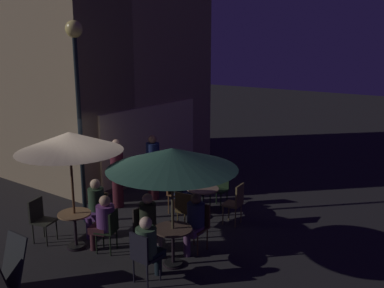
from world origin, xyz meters
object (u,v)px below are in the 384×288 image
(cafe_chair_2, at_px, (40,216))
(cafe_chair_9, at_px, (236,201))
(menu_sandwich_board, at_px, (4,266))
(patron_seated_3, at_px, (148,244))
(cafe_table_2, at_px, (203,196))
(cafe_chair_1, at_px, (99,209))
(cafe_chair_7, at_px, (174,191))
(cafe_chair_0, at_px, (110,227))
(cafe_chair_6, at_px, (221,185))
(patio_umbrella_0, at_px, (69,142))
(patio_umbrella_1, at_px, (172,159))
(street_lamp_near_corner, at_px, (77,77))
(patron_seated_2, at_px, (150,221))
(cafe_table_1, at_px, (173,238))
(patron_seated_5, at_px, (179,187))
(patron_standing_6, at_px, (117,173))
(cafe_table_0, at_px, (75,223))
(patron_standing_7, at_px, (153,167))
(cafe_chair_5, at_px, (198,222))
(patron_seated_4, at_px, (194,219))
(cafe_chair_3, at_px, (145,226))
(patron_seated_1, at_px, (95,204))
(cafe_chair_4, at_px, (143,254))

(cafe_chair_2, height_order, cafe_chair_9, cafe_chair_9)
(menu_sandwich_board, bearing_deg, patron_seated_3, -44.81)
(cafe_table_2, relative_size, cafe_chair_9, 0.78)
(cafe_chair_1, height_order, cafe_chair_7, same)
(patron_seated_3, bearing_deg, cafe_chair_0, 76.85)
(cafe_chair_7, bearing_deg, cafe_chair_9, -3.17)
(menu_sandwich_board, bearing_deg, cafe_chair_0, -10.38)
(menu_sandwich_board, relative_size, cafe_chair_6, 1.00)
(patio_umbrella_0, xyz_separation_m, cafe_chair_1, (0.83, 0.19, -1.72))
(patio_umbrella_0, distance_m, patio_umbrella_1, 2.19)
(street_lamp_near_corner, bearing_deg, cafe_chair_0, -114.23)
(cafe_chair_6, distance_m, patron_seated_2, 3.05)
(cafe_table_1, xyz_separation_m, patron_seated_5, (2.13, 1.49, 0.14))
(menu_sandwich_board, relative_size, cafe_chair_7, 1.05)
(cafe_chair_1, bearing_deg, patio_umbrella_0, 0.00)
(patron_seated_5, bearing_deg, cafe_table_1, -66.42)
(patio_umbrella_1, height_order, patron_standing_6, patio_umbrella_1)
(patio_umbrella_1, relative_size, cafe_chair_2, 2.57)
(menu_sandwich_board, relative_size, cafe_table_0, 1.25)
(patron_standing_6, bearing_deg, patron_seated_5, 19.74)
(patron_standing_6, bearing_deg, menu_sandwich_board, -73.45)
(menu_sandwich_board, bearing_deg, patron_standing_7, 10.63)
(cafe_chair_2, relative_size, cafe_chair_5, 0.97)
(patio_umbrella_1, bearing_deg, cafe_table_0, 106.36)
(menu_sandwich_board, relative_size, patron_seated_4, 0.78)
(cafe_chair_3, relative_size, patron_seated_1, 0.75)
(cafe_chair_2, relative_size, cafe_chair_6, 0.99)
(cafe_chair_1, height_order, cafe_chair_5, cafe_chair_5)
(patio_umbrella_0, bearing_deg, street_lamp_near_corner, 41.21)
(cafe_chair_4, height_order, cafe_chair_7, cafe_chair_4)
(cafe_chair_5, height_order, patron_seated_5, patron_seated_5)
(street_lamp_near_corner, relative_size, patron_seated_5, 3.80)
(patron_seated_4, bearing_deg, cafe_chair_4, -0.48)
(cafe_table_2, xyz_separation_m, patio_umbrella_0, (-2.87, 1.24, 1.71))
(cafe_chair_3, bearing_deg, patron_standing_6, 153.20)
(patron_standing_7, bearing_deg, cafe_chair_3, -52.51)
(cafe_chair_2, relative_size, patron_standing_7, 0.53)
(cafe_table_2, bearing_deg, cafe_chair_6, 1.65)
(patron_standing_6, bearing_deg, street_lamp_near_corner, -88.73)
(cafe_table_0, distance_m, cafe_chair_2, 0.88)
(cafe_chair_0, relative_size, cafe_chair_5, 0.92)
(cafe_table_2, relative_size, patron_standing_6, 0.43)
(cafe_chair_6, bearing_deg, street_lamp_near_corner, -39.17)
(patio_umbrella_0, bearing_deg, cafe_chair_1, 12.80)
(cafe_table_1, bearing_deg, cafe_chair_4, 178.59)
(cafe_table_1, relative_size, cafe_chair_7, 0.83)
(cafe_table_0, distance_m, cafe_table_1, 2.18)
(patron_seated_5, distance_m, patron_standing_6, 1.66)
(cafe_chair_0, height_order, cafe_chair_3, cafe_chair_3)
(cafe_chair_3, bearing_deg, patron_standing_7, 133.80)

